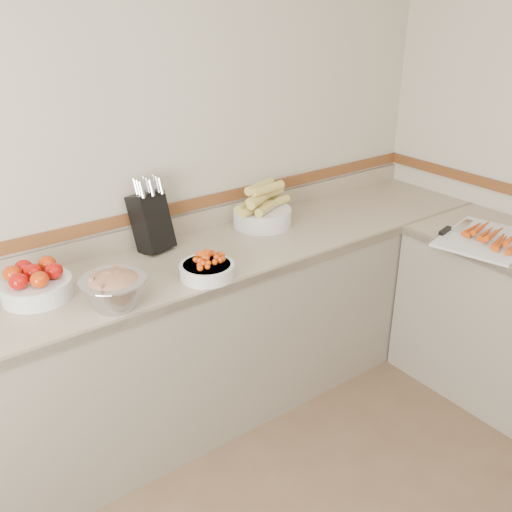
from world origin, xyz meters
TOP-DOWN VIEW (x-y plane):
  - back_wall at (0.00, 2.00)m, footprint 4.00×0.00m
  - counter_back at (0.00, 1.68)m, footprint 4.00×0.65m
  - knife_block at (0.11, 1.90)m, footprint 0.20×0.22m
  - tomato_bowl at (-0.51, 1.74)m, footprint 0.30×0.30m
  - cherry_tomato_bowl at (0.16, 1.47)m, footprint 0.25×0.25m
  - corn_bowl at (0.75, 1.83)m, footprint 0.36×0.32m
  - rhubarb_bowl at (-0.28, 1.47)m, footprint 0.28×0.28m
  - cutting_board at (1.55, 0.96)m, footprint 0.58×0.50m

SIDE VIEW (x-z plane):
  - counter_back at x=0.00m, z-range -0.09..0.99m
  - cutting_board at x=1.55m, z-range 0.88..0.96m
  - cherry_tomato_bowl at x=0.16m, z-range 0.88..1.02m
  - tomato_bowl at x=-0.51m, z-range 0.89..1.03m
  - rhubarb_bowl at x=-0.28m, z-range 0.90..1.06m
  - corn_bowl at x=0.75m, z-range 0.87..1.10m
  - knife_block at x=0.11m, z-range 0.86..1.25m
  - back_wall at x=0.00m, z-range -0.70..3.30m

